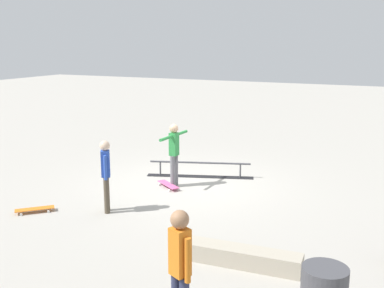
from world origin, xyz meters
name	(u,v)px	position (x,y,z in m)	size (l,w,h in m)	color
ground_plane	(187,185)	(0.00, 0.00, 0.00)	(60.00, 60.00, 0.00)	#ADA89E
grind_rail	(200,170)	(-0.01, -0.79, 0.18)	(2.77, 1.15, 0.41)	black
skate_ledge	(242,257)	(-2.69, 3.50, 0.15)	(1.91, 0.38, 0.30)	#B2A893
skater_main	(174,151)	(0.23, 0.23, 0.92)	(0.22, 1.27, 1.58)	slate
skateboard_main	(168,185)	(0.31, 0.40, 0.07)	(0.77, 0.62, 0.09)	#E05993
bystander_orange_shirt	(180,267)	(-2.61, 5.57, 0.93)	(0.36, 0.27, 1.64)	#2D3351
bystander_blue_shirt	(106,172)	(0.70, 2.43, 0.88)	(0.26, 0.33, 1.55)	brown
loose_skateboard_orange	(35,209)	(2.07, 3.11, 0.07)	(0.71, 0.70, 0.09)	orange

